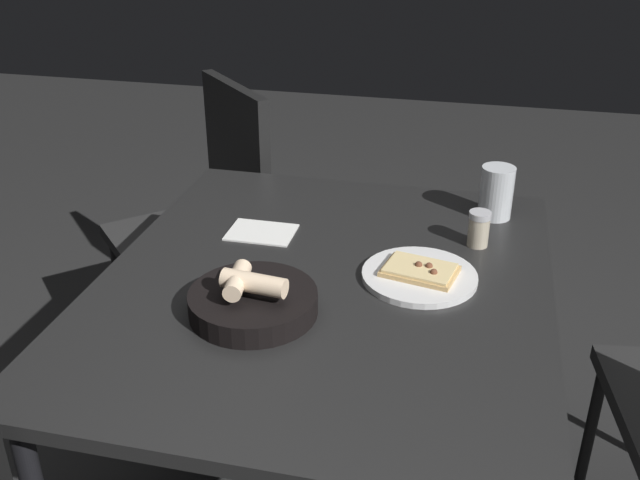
{
  "coord_description": "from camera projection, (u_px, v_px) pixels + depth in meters",
  "views": [
    {
      "loc": [
        -0.3,
        1.31,
        1.53
      ],
      "look_at": [
        0.03,
        -0.1,
        0.79
      ],
      "focal_mm": 40.56,
      "sensor_mm": 36.0,
      "label": 1
    }
  ],
  "objects": [
    {
      "name": "pizza_plate",
      "position": [
        420.0,
        275.0,
        1.55
      ],
      "size": [
        0.25,
        0.25,
        0.04
      ],
      "color": "white",
      "rests_on": "dining_table"
    },
    {
      "name": "beer_glass",
      "position": [
        496.0,
        196.0,
        1.81
      ],
      "size": [
        0.08,
        0.08,
        0.13
      ],
      "color": "silver",
      "rests_on": "dining_table"
    },
    {
      "name": "dining_table",
      "position": [
        324.0,
        304.0,
        1.58
      ],
      "size": [
        0.96,
        1.12,
        0.74
      ],
      "color": "black",
      "rests_on": "ground"
    },
    {
      "name": "napkin",
      "position": [
        261.0,
        232.0,
        1.76
      ],
      "size": [
        0.16,
        0.12,
        0.0
      ],
      "color": "white",
      "rests_on": "dining_table"
    },
    {
      "name": "chair_far",
      "position": [
        208.0,
        210.0,
        2.36
      ],
      "size": [
        0.62,
        0.62,
        0.94
      ],
      "color": "#2A2A2A",
      "rests_on": "ground"
    },
    {
      "name": "bread_basket",
      "position": [
        252.0,
        300.0,
        1.43
      ],
      "size": [
        0.26,
        0.26,
        0.1
      ],
      "color": "black",
      "rests_on": "dining_table"
    },
    {
      "name": "pepper_shaker",
      "position": [
        479.0,
        231.0,
        1.68
      ],
      "size": [
        0.05,
        0.05,
        0.09
      ],
      "color": "#BFB299",
      "rests_on": "dining_table"
    }
  ]
}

